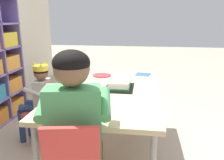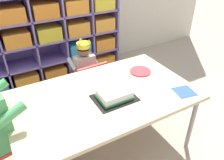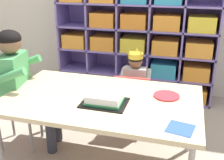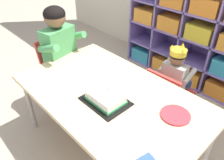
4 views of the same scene
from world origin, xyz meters
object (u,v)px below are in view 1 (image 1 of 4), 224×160
at_px(activity_table, 109,94).
at_px(paper_plate_stack, 102,75).
at_px(fork_by_napkin, 56,109).
at_px(classroom_chair_blue, 50,107).
at_px(fork_at_table_front_edge, 132,100).
at_px(adult_helper_seated, 75,118).
at_px(fork_scattered_mid_table, 77,92).
at_px(child_with_crown, 38,93).
at_px(birthday_cake_on_tray, 119,85).

xyz_separation_m(activity_table, paper_plate_stack, (0.46, 0.15, 0.04)).
bearing_deg(fork_by_napkin, classroom_chair_blue, -104.48).
bearing_deg(classroom_chair_blue, paper_plate_stack, 123.90).
relative_size(fork_at_table_front_edge, fork_by_napkin, 1.00).
height_order(adult_helper_seated, fork_scattered_mid_table, adult_helper_seated).
height_order(fork_at_table_front_edge, fork_scattered_mid_table, same).
xyz_separation_m(fork_by_napkin, fork_scattered_mid_table, (0.38, -0.04, 0.00)).
bearing_deg(child_with_crown, fork_at_table_front_edge, 65.61).
distance_m(child_with_crown, fork_at_table_front_edge, 1.00).
height_order(activity_table, fork_by_napkin, fork_by_napkin).
distance_m(fork_at_table_front_edge, fork_by_napkin, 0.56).
height_order(adult_helper_seated, paper_plate_stack, adult_helper_seated).
height_order(classroom_chair_blue, adult_helper_seated, adult_helper_seated).
relative_size(activity_table, birthday_cake_on_tray, 4.51).
relative_size(child_with_crown, fork_at_table_front_edge, 7.48).
bearing_deg(classroom_chair_blue, birthday_cake_on_tray, 80.94).
bearing_deg(activity_table, paper_plate_stack, 17.45).
xyz_separation_m(paper_plate_stack, fork_at_table_front_edge, (-0.71, -0.36, -0.00)).
distance_m(activity_table, paper_plate_stack, 0.49).
bearing_deg(fork_scattered_mid_table, paper_plate_stack, -26.61).
bearing_deg(child_with_crown, birthday_cake_on_tray, 82.12).
xyz_separation_m(birthday_cake_on_tray, fork_at_table_front_edge, (-0.29, -0.13, -0.03)).
height_order(birthday_cake_on_tray, paper_plate_stack, birthday_cake_on_tray).
relative_size(classroom_chair_blue, fork_at_table_front_edge, 5.52).
xyz_separation_m(activity_table, classroom_chair_blue, (0.12, 0.60, -0.21)).
bearing_deg(classroom_chair_blue, adult_helper_seated, 28.49).
bearing_deg(activity_table, fork_scattered_mid_table, 115.08).
relative_size(child_with_crown, fork_by_napkin, 7.47).
bearing_deg(paper_plate_stack, fork_at_table_front_edge, -152.83).
height_order(activity_table, paper_plate_stack, paper_plate_stack).
xyz_separation_m(fork_at_table_front_edge, fork_scattered_mid_table, (0.13, 0.46, 0.00)).
distance_m(birthday_cake_on_tray, fork_by_napkin, 0.66).
bearing_deg(child_with_crown, classroom_chair_blue, 89.73).
bearing_deg(fork_scattered_mid_table, classroom_chair_blue, 38.97).
bearing_deg(fork_at_table_front_edge, fork_by_napkin, -111.77).
height_order(birthday_cake_on_tray, fork_by_napkin, birthday_cake_on_tray).
distance_m(activity_table, fork_by_napkin, 0.57).
height_order(child_with_crown, fork_by_napkin, child_with_crown).
distance_m(paper_plate_stack, fork_scattered_mid_table, 0.59).
relative_size(child_with_crown, adult_helper_seated, 0.77).
xyz_separation_m(classroom_chair_blue, fork_scattered_mid_table, (-0.24, -0.35, 0.25)).
relative_size(classroom_chair_blue, birthday_cake_on_tray, 1.84).
bearing_deg(child_with_crown, paper_plate_stack, 118.63).
height_order(child_with_crown, paper_plate_stack, child_with_crown).
distance_m(adult_helper_seated, birthday_cake_on_tray, 0.79).
bearing_deg(birthday_cake_on_tray, paper_plate_stack, 29.55).
bearing_deg(adult_helper_seated, birthday_cake_on_tray, -112.93).
xyz_separation_m(child_with_crown, fork_at_table_front_edge, (-0.36, -0.92, 0.11)).
xyz_separation_m(adult_helper_seated, paper_plate_stack, (1.18, 0.06, -0.04)).
distance_m(activity_table, fork_scattered_mid_table, 0.27).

